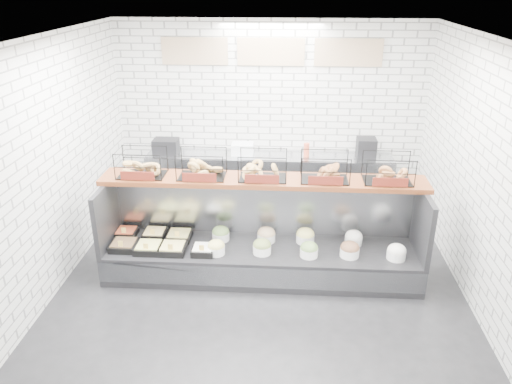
{
  "coord_description": "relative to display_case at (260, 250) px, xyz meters",
  "views": [
    {
      "loc": [
        0.3,
        -5.27,
        3.59
      ],
      "look_at": [
        -0.08,
        0.45,
        1.1
      ],
      "focal_mm": 35.0,
      "sensor_mm": 36.0,
      "label": 1
    }
  ],
  "objects": [
    {
      "name": "bagel_shelf",
      "position": [
        0.02,
        0.18,
        1.05
      ],
      "size": [
        4.1,
        0.5,
        0.4
      ],
      "color": "#512411",
      "rests_on": "display_case"
    },
    {
      "name": "prep_counter",
      "position": [
        0.01,
        2.09,
        0.14
      ],
      "size": [
        4.0,
        0.6,
        1.2
      ],
      "color": "#93969B",
      "rests_on": "ground"
    },
    {
      "name": "room_shell",
      "position": [
        0.02,
        0.26,
        1.73
      ],
      "size": [
        5.02,
        5.51,
        3.01
      ],
      "color": "silver",
      "rests_on": "ground"
    },
    {
      "name": "ground",
      "position": [
        0.02,
        -0.34,
        -0.33
      ],
      "size": [
        5.5,
        5.5,
        0.0
      ],
      "primitive_type": "plane",
      "color": "black",
      "rests_on": "ground"
    },
    {
      "name": "display_case",
      "position": [
        0.0,
        0.0,
        0.0
      ],
      "size": [
        4.0,
        0.9,
        1.2
      ],
      "color": "black",
      "rests_on": "ground"
    }
  ]
}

